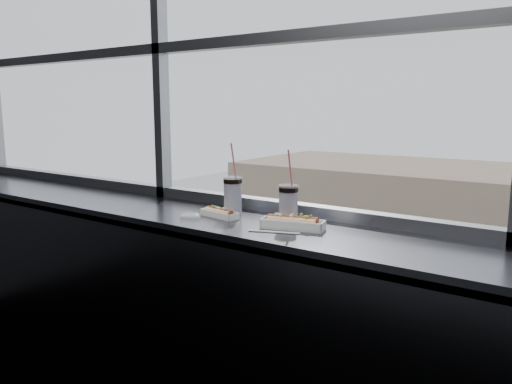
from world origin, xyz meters
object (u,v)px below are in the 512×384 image
Objects in this scene: hotdog_tray_right at (293,222)px; loose_straw at (274,232)px; hotdog_tray_left at (219,213)px; tree_left at (402,258)px; soda_cup_right at (288,203)px; pedestrian_a at (415,298)px; wrapper at (190,215)px; car_near_b at (342,380)px; car_near_a at (229,342)px; soda_cup_left at (233,194)px; car_far_a at (330,298)px.

hotdog_tray_right reaches higher than loose_straw.
hotdog_tray_left is 30.81m from tree_left.
hotdog_tray_right is 0.85× the size of soda_cup_right.
hotdog_tray_left is 30.41m from pedestrian_a.
hotdog_tray_right reaches higher than wrapper.
hotdog_tray_left reaches higher than pedestrian_a.
car_near_b is at bearing -82.27° from tree_left.
loose_straw is 20.97m from car_near_b.
hotdog_tray_left is 23.50m from car_near_a.
soda_cup_left is 23.49m from car_near_a.
hotdog_tray_left is 20.76m from car_near_b.
car_near_a is at bearing 88.77° from car_near_b.
soda_cup_left is at bearing 90.13° from hotdog_tray_left.
loose_straw is at bearing -1.93° from wrapper.
hotdog_tray_right is 0.15× the size of pedestrian_a.
hotdog_tray_right reaches higher than tree_left.
wrapper is at bearing -73.84° from tree_left.
pedestrian_a is 2.58m from tree_left.
tree_left is at bearing 86.71° from loose_straw.
car_near_b is (-7.08, 16.22, -11.07)m from soda_cup_right.
wrapper is at bearing 14.27° from pedestrian_a.
hotdog_tray_right is at bearing 15.39° from pedestrian_a.
wrapper is at bearing -124.15° from soda_cup_left.
car_near_b is at bearing 113.58° from soda_cup_right.
pedestrian_a is at bearing 90.36° from hotdog_tray_right.
soda_cup_right reaches higher than tree_left.
car_near_b is at bearing 111.92° from wrapper.
car_near_a is (-13.26, 16.40, -11.02)m from loose_straw.
soda_cup_left is 0.06× the size of car_near_b.
wrapper is 0.02× the size of car_near_b.
pedestrian_a is (-7.49, 27.37, -11.11)m from soda_cup_right.
car_far_a is (-11.22, 24.38, -10.96)m from wrapper.
soda_cup_right is (0.37, 0.06, 0.08)m from hotdog_tray_left.
loose_straw is at bearing -27.99° from soda_cup_left.
hotdog_tray_left is 0.11× the size of pedestrian_a.
soda_cup_left reaches higher than hotdog_tray_right.
hotdog_tray_right is 23.74m from car_near_a.
soda_cup_right is at bearing 15.30° from pedestrian_a.
soda_cup_left is 1.61× the size of loose_straw.
soda_cup_left is at bearing -73.50° from tree_left.
tree_left is (3.00, 4.00, 2.05)m from car_far_a.
soda_cup_right is at bearing -5.08° from soda_cup_left.
car_near_a is 1.30× the size of tree_left.
hotdog_tray_left reaches higher than tree_left.
car_near_b reaches higher than pedestrian_a.
soda_cup_left is at bearing -146.41° from car_near_a.
tree_left is at bearing -125.05° from pedestrian_a.
loose_straw reaches higher than car_near_b.
car_near_b is 12.29m from tree_left.
hotdog_tray_right is 1.31× the size of loose_straw.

